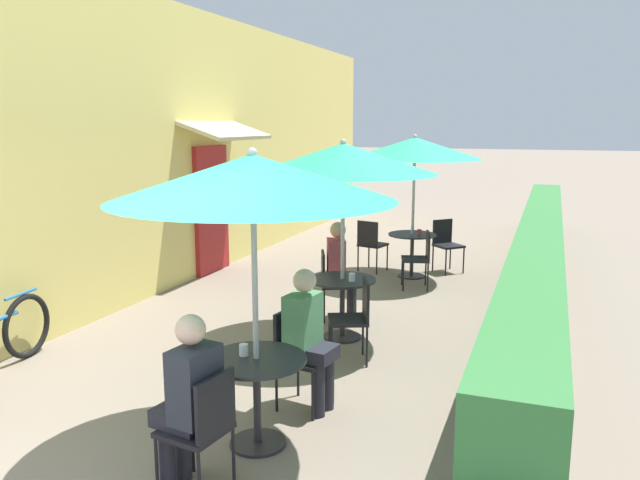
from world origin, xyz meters
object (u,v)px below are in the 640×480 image
at_px(seated_patron_mid_left, 341,266).
at_px(cafe_chair_far_left, 446,241).
at_px(patio_table_near, 257,382).
at_px(patio_umbrella_mid, 343,159).
at_px(patio_umbrella_near, 253,178).
at_px(seated_patron_near_left, 308,334).
at_px(cafe_chair_far_right, 371,241).
at_px(patio_table_far, 412,246).
at_px(patio_table_mid, 342,295).
at_px(cafe_chair_near_right, 203,423).
at_px(cafe_chair_mid_right, 355,314).
at_px(seated_patron_near_right, 189,396).
at_px(cafe_chair_far_back, 420,255).
at_px(coffee_cup_far, 419,232).
at_px(cafe_chair_near_left, 297,350).
at_px(coffee_cup_near, 244,350).
at_px(patio_umbrella_far, 415,148).
at_px(cafe_chair_mid_left, 332,279).
at_px(coffee_cup_mid, 352,277).

bearing_deg(seated_patron_mid_left, cafe_chair_far_left, 141.82).
height_order(patio_table_near, patio_umbrella_mid, patio_umbrella_mid).
height_order(patio_umbrella_near, seated_patron_near_left, patio_umbrella_near).
bearing_deg(cafe_chair_far_left, cafe_chair_far_right, -23.99).
bearing_deg(patio_table_far, cafe_chair_far_right, 171.89).
xyz_separation_m(patio_umbrella_near, patio_table_far, (-0.04, 5.73, -1.56)).
bearing_deg(patio_umbrella_near, patio_table_mid, 93.67).
xyz_separation_m(cafe_chair_near_right, cafe_chair_mid_right, (0.22, 2.65, 0.00)).
distance_m(cafe_chair_mid_right, cafe_chair_far_left, 4.40).
relative_size(seated_patron_near_right, cafe_chair_far_back, 1.44).
bearing_deg(cafe_chair_mid_right, seated_patron_near_left, 154.66).
bearing_deg(patio_umbrella_mid, patio_table_far, 87.72).
height_order(patio_table_far, coffee_cup_far, coffee_cup_far).
bearing_deg(seated_patron_near_left, patio_table_near, -2.79).
distance_m(patio_umbrella_near, cafe_chair_far_right, 6.09).
bearing_deg(cafe_chair_near_left, coffee_cup_near, -2.96).
bearing_deg(patio_umbrella_near, coffee_cup_far, 89.14).
distance_m(seated_patron_near_left, patio_umbrella_far, 5.21).
xyz_separation_m(seated_patron_mid_left, coffee_cup_far, (0.50, 2.44, 0.07)).
bearing_deg(cafe_chair_far_back, patio_table_near, 161.47).
bearing_deg(seated_patron_mid_left, coffee_cup_far, 145.32).
bearing_deg(patio_table_mid, cafe_chair_far_back, 80.95).
bearing_deg(cafe_chair_mid_left, patio_table_mid, 6.01).
distance_m(coffee_cup_near, cafe_chair_mid_left, 3.21).
relative_size(seated_patron_near_right, cafe_chair_far_left, 1.44).
bearing_deg(cafe_chair_mid_left, seated_patron_near_left, -8.13).
relative_size(seated_patron_near_left, seated_patron_near_right, 1.00).
relative_size(seated_patron_near_left, cafe_chair_far_right, 1.44).
height_order(seated_patron_near_right, cafe_chair_far_left, seated_patron_near_right).
relative_size(patio_umbrella_mid, cafe_chair_far_back, 2.63).
relative_size(coffee_cup_near, seated_patron_mid_left, 0.07).
height_order(seated_patron_near_right, coffee_cup_mid, seated_patron_near_right).
bearing_deg(patio_table_mid, coffee_cup_near, -88.86).
relative_size(seated_patron_near_left, cafe_chair_far_left, 1.44).
xyz_separation_m(coffee_cup_near, cafe_chair_far_right, (-0.65, 5.82, -0.24)).
bearing_deg(patio_umbrella_near, coffee_cup_near, 173.06).
bearing_deg(coffee_cup_mid, seated_patron_near_right, -92.07).
xyz_separation_m(cafe_chair_near_left, coffee_cup_near, (-0.15, -0.72, 0.24)).
bearing_deg(patio_umbrella_near, seated_patron_near_right, -101.41).
height_order(patio_table_near, coffee_cup_near, coffee_cup_near).
bearing_deg(seated_patron_near_right, coffee_cup_near, 6.23).
bearing_deg(patio_umbrella_far, patio_table_mid, -92.28).
height_order(seated_patron_near_left, cafe_chair_near_right, seated_patron_near_left).
relative_size(seated_patron_near_left, coffee_cup_near, 13.89).
relative_size(patio_umbrella_near, seated_patron_mid_left, 1.83).
distance_m(cafe_chair_mid_left, patio_table_far, 2.59).
relative_size(coffee_cup_near, cafe_chair_mid_right, 0.10).
bearing_deg(patio_umbrella_near, patio_umbrella_far, 90.37).
xyz_separation_m(cafe_chair_near_left, coffee_cup_mid, (-0.06, 1.76, 0.24)).
relative_size(coffee_cup_near, patio_umbrella_far, 0.04).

